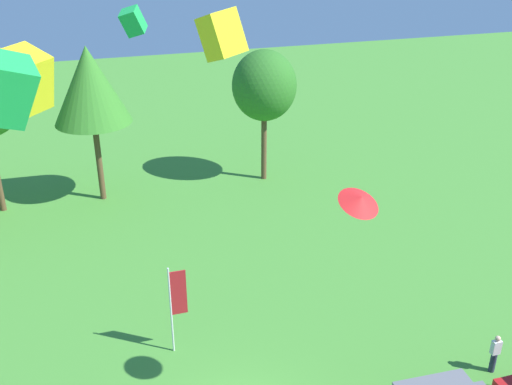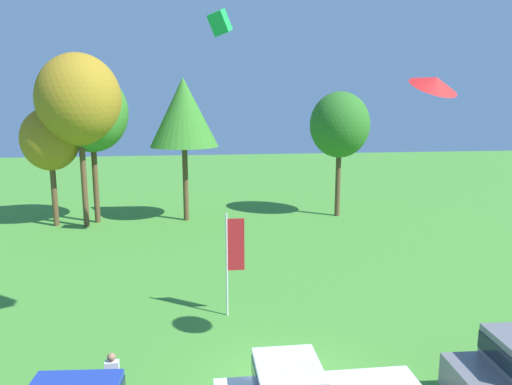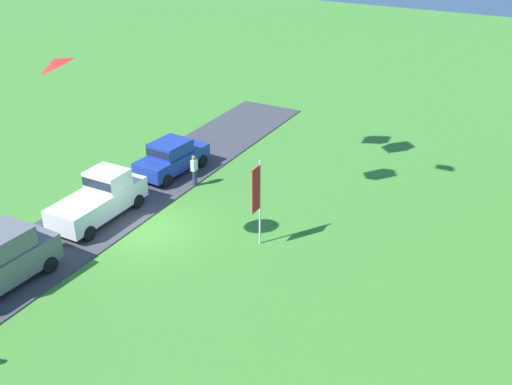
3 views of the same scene
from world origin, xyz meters
TOP-DOWN VIEW (x-y plane):
  - ground_plane at (0.00, 0.00)m, footprint 120.00×120.00m
  - person_on_lawn at (-4.85, -0.76)m, footprint 0.36×0.24m
  - tree_far_right at (-11.61, 19.95)m, footprint 3.62×3.62m
  - tree_far_left at (-9.61, 19.51)m, footprint 5.20×5.20m
  - tree_left_of_center at (-9.10, 20.58)m, footprint 4.68×4.68m
  - tree_right_of_center at (-3.20, 20.44)m, footprint 4.53×4.53m
  - tree_center_back at (7.40, 20.43)m, footprint 4.10×4.10m
  - flag_banner at (-1.23, 4.90)m, footprint 0.71×0.08m
  - kite_delta_over_trees at (3.76, -0.29)m, footprint 1.69×1.69m
  - kite_box_near_flag at (-1.15, 13.15)m, footprint 1.36×1.20m

SIDE VIEW (x-z plane):
  - ground_plane at x=0.00m, z-range 0.00..0.00m
  - person_on_lawn at x=-4.85m, z-range 0.02..1.73m
  - flag_banner at x=-1.23m, z-range 0.54..4.55m
  - tree_far_right at x=-11.61m, z-range 1.79..9.43m
  - tree_center_back at x=7.40m, z-range 2.04..10.70m
  - tree_right_of_center at x=-3.20m, z-range 2.48..12.04m
  - tree_left_of_center at x=-9.10m, z-range 2.34..12.22m
  - tree_far_left at x=-9.61m, z-range 2.60..13.57m
  - kite_delta_over_trees at x=3.76m, z-range 8.22..9.03m
  - kite_box_near_flag at x=-1.15m, z-range 11.21..12.67m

